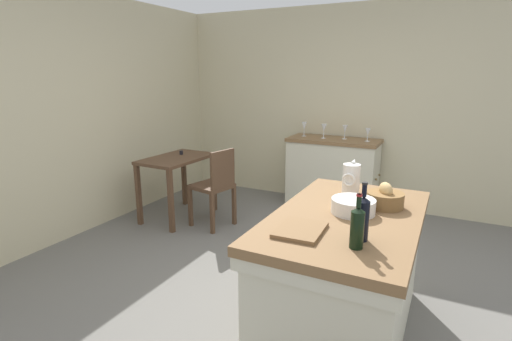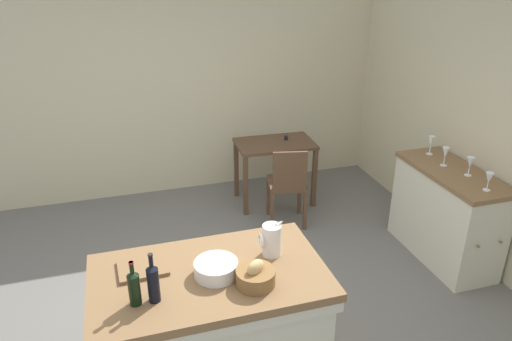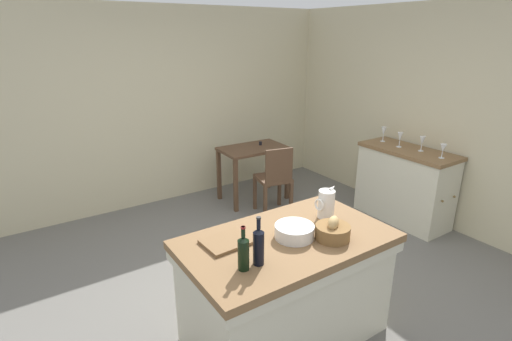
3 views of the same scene
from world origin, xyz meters
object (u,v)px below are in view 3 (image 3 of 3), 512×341
(wine_bottle_dark, at_px, (259,245))
(wine_bottle_amber, at_px, (243,252))
(wooden_chair, at_px, (275,178))
(wine_glass_right, at_px, (384,132))
(wine_glass_left, at_px, (422,141))
(side_cabinet, at_px, (404,185))
(wine_glass_far_left, at_px, (443,148))
(island_table, at_px, (286,284))
(cutting_board, at_px, (226,242))
(wash_bowl, at_px, (294,231))
(writing_desk, at_px, (253,156))
(wine_glass_middle, at_px, (400,137))
(pitcher, at_px, (326,204))
(bread_basket, at_px, (333,231))

(wine_bottle_dark, distance_m, wine_bottle_amber, 0.11)
(wooden_chair, relative_size, wine_bottle_dark, 2.80)
(wine_glass_right, bearing_deg, wine_glass_left, -87.48)
(side_cabinet, distance_m, wine_bottle_amber, 3.14)
(wine_bottle_amber, height_order, wine_glass_right, wine_bottle_amber)
(wooden_chair, relative_size, wine_glass_far_left, 5.66)
(island_table, xyz_separation_m, wine_bottle_amber, (-0.47, -0.16, 0.52))
(side_cabinet, xyz_separation_m, cutting_board, (-2.88, -0.63, 0.41))
(island_table, bearing_deg, side_cabinet, 17.85)
(wooden_chair, distance_m, wine_bottle_amber, 2.63)
(side_cabinet, relative_size, cutting_board, 3.71)
(island_table, distance_m, wash_bowl, 0.45)
(wash_bowl, distance_m, wine_glass_left, 2.59)
(wine_bottle_amber, xyz_separation_m, wine_glass_left, (3.00, 0.84, 0.07))
(wooden_chair, relative_size, cutting_board, 2.92)
(writing_desk, distance_m, wine_bottle_dark, 3.04)
(wooden_chair, bearing_deg, wine_glass_far_left, -48.58)
(wine_bottle_amber, bearing_deg, cutting_board, 78.95)
(island_table, relative_size, cutting_board, 4.83)
(wine_glass_middle, bearing_deg, wine_bottle_amber, -159.55)
(side_cabinet, height_order, wine_glass_left, wine_glass_left)
(writing_desk, relative_size, wine_glass_right, 4.86)
(cutting_board, bearing_deg, wine_glass_middle, 14.85)
(writing_desk, relative_size, wine_bottle_amber, 3.12)
(pitcher, bearing_deg, wine_bottle_amber, -164.63)
(island_table, bearing_deg, wine_glass_middle, 20.73)
(island_table, bearing_deg, wine_glass_far_left, 8.66)
(wine_bottle_amber, bearing_deg, island_table, 18.99)
(pitcher, distance_m, bread_basket, 0.35)
(wooden_chair, bearing_deg, writing_desk, 85.08)
(island_table, xyz_separation_m, side_cabinet, (2.48, 0.80, -0.00))
(bread_basket, xyz_separation_m, wine_bottle_amber, (-0.73, 0.03, 0.06))
(wine_bottle_dark, distance_m, wine_glass_left, 3.01)
(wash_bowl, xyz_separation_m, wine_glass_middle, (2.42, 0.96, 0.14))
(wooden_chair, height_order, wine_glass_middle, wine_glass_middle)
(writing_desk, relative_size, wine_bottle_dark, 2.80)
(side_cabinet, distance_m, wine_glass_far_left, 0.71)
(island_table, xyz_separation_m, wine_glass_middle, (2.46, 0.93, 0.59))
(wooden_chair, xyz_separation_m, cutting_board, (-1.62, -1.63, 0.37))
(wine_bottle_dark, xyz_separation_m, wine_glass_left, (2.89, 0.84, 0.05))
(bread_basket, distance_m, wine_glass_far_left, 2.29)
(wash_bowl, bearing_deg, wine_glass_far_left, 9.39)
(writing_desk, height_order, bread_basket, bread_basket)
(wooden_chair, bearing_deg, bread_basket, -115.71)
(bread_basket, relative_size, wine_glass_left, 1.40)
(side_cabinet, bearing_deg, wine_glass_far_left, -90.40)
(pitcher, bearing_deg, wine_glass_far_left, 8.02)
(wash_bowl, relative_size, cutting_board, 0.90)
(wooden_chair, relative_size, wine_glass_right, 4.87)
(wash_bowl, bearing_deg, bread_basket, -37.40)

